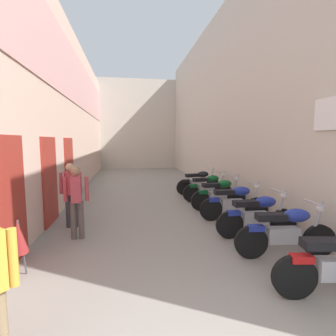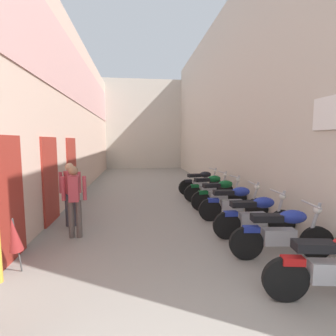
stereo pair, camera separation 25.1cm
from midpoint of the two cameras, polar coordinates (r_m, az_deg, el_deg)
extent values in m
plane|color=gray|center=(8.53, -1.95, -8.11)|extent=(34.24, 34.24, 0.00)
cube|color=beige|center=(10.54, -20.19, 11.56)|extent=(0.40, 18.24, 6.32)
cube|color=#9E2D23|center=(5.06, -31.36, -6.16)|extent=(0.06, 1.10, 2.20)
cube|color=#9E2D23|center=(7.09, -24.14, -2.50)|extent=(0.06, 1.10, 2.20)
cube|color=#9E2D23|center=(9.20, -20.20, -0.47)|extent=(0.06, 1.10, 2.20)
cube|color=#DBA39E|center=(10.72, -19.33, 19.04)|extent=(0.04, 18.24, 2.02)
cube|color=beige|center=(11.03, 13.41, 14.18)|extent=(0.40, 18.24, 7.34)
cube|color=white|center=(5.47, 34.21, 10.34)|extent=(0.04, 0.90, 0.60)
cube|color=beige|center=(20.40, -5.21, 9.64)|extent=(8.69, 2.00, 6.70)
cylinder|color=black|center=(3.96, 26.80, -21.58)|extent=(0.60, 0.18, 0.60)
cube|color=#9E9EA3|center=(4.17, 34.50, -18.75)|extent=(0.59, 0.29, 0.28)
cube|color=black|center=(3.93, 31.87, -14.76)|extent=(0.55, 0.30, 0.12)
cube|color=#AD1414|center=(3.88, 28.12, -17.98)|extent=(0.30, 0.18, 0.10)
cylinder|color=black|center=(5.41, 31.71, -14.23)|extent=(0.61, 0.15, 0.60)
cylinder|color=black|center=(4.88, 18.71, -15.82)|extent=(0.61, 0.15, 0.60)
cube|color=#9E9EA3|center=(5.05, 25.11, -13.87)|extent=(0.58, 0.26, 0.28)
ellipsoid|color=navy|center=(5.05, 27.69, -9.73)|extent=(0.51, 0.31, 0.24)
cube|color=black|center=(4.86, 22.81, -10.37)|extent=(0.54, 0.28, 0.12)
cylinder|color=#9E9EA3|center=(5.27, 31.27, -10.75)|extent=(0.25, 0.09, 0.77)
cylinder|color=#9E9EA3|center=(5.15, 30.83, -7.08)|extent=(0.10, 0.58, 0.04)
sphere|color=silver|center=(5.23, 31.90, -8.06)|extent=(0.14, 0.14, 0.14)
cube|color=navy|center=(4.82, 19.74, -12.86)|extent=(0.29, 0.17, 0.10)
cylinder|color=black|center=(6.23, 25.43, -11.25)|extent=(0.60, 0.09, 0.60)
cylinder|color=black|center=(5.69, 14.41, -12.49)|extent=(0.60, 0.09, 0.60)
cube|color=#9E9EA3|center=(5.88, 19.78, -10.83)|extent=(0.56, 0.21, 0.28)
ellipsoid|color=navy|center=(5.89, 21.94, -7.26)|extent=(0.48, 0.27, 0.24)
cube|color=black|center=(5.69, 17.81, -7.77)|extent=(0.52, 0.23, 0.12)
cylinder|color=#9E9EA3|center=(6.10, 25.02, -8.18)|extent=(0.25, 0.06, 0.77)
cylinder|color=#9E9EA3|center=(5.99, 24.60, -4.99)|extent=(0.04, 0.58, 0.04)
sphere|color=silver|center=(6.08, 25.53, -5.85)|extent=(0.14, 0.14, 0.14)
cube|color=navy|center=(5.64, 15.25, -9.91)|extent=(0.28, 0.14, 0.10)
cylinder|color=black|center=(7.19, 20.38, -8.73)|extent=(0.60, 0.12, 0.60)
cylinder|color=black|center=(6.80, 10.54, -9.30)|extent=(0.60, 0.12, 0.60)
cube|color=#9E9EA3|center=(6.93, 15.23, -8.11)|extent=(0.57, 0.24, 0.28)
ellipsoid|color=navy|center=(6.92, 17.13, -5.12)|extent=(0.50, 0.29, 0.24)
cube|color=black|center=(6.78, 13.46, -5.42)|extent=(0.53, 0.26, 0.12)
cylinder|color=#9E9EA3|center=(7.09, 19.96, -6.03)|extent=(0.25, 0.08, 0.77)
cylinder|color=#9E9EA3|center=(7.00, 19.54, -3.26)|extent=(0.08, 0.58, 0.04)
sphere|color=silver|center=(7.06, 20.41, -4.03)|extent=(0.14, 0.14, 0.14)
cube|color=navy|center=(6.76, 11.24, -7.15)|extent=(0.29, 0.16, 0.10)
cylinder|color=black|center=(8.28, 16.35, -6.66)|extent=(0.61, 0.16, 0.60)
cylinder|color=black|center=(7.72, 8.30, -7.40)|extent=(0.61, 0.16, 0.60)
cube|color=#9E9EA3|center=(7.93, 12.16, -6.22)|extent=(0.58, 0.27, 0.28)
ellipsoid|color=#0F5123|center=(7.97, 13.70, -3.56)|extent=(0.51, 0.32, 0.24)
cube|color=black|center=(7.77, 10.70, -3.89)|extent=(0.54, 0.28, 0.12)
cylinder|color=#9E9EA3|center=(8.17, 16.00, -4.31)|extent=(0.25, 0.09, 0.77)
cylinder|color=#9E9EA3|center=(8.08, 15.65, -1.90)|extent=(0.11, 0.58, 0.04)
sphere|color=silver|center=(8.16, 16.36, -2.56)|extent=(0.14, 0.14, 0.14)
cube|color=#0F5123|center=(7.70, 8.88, -5.47)|extent=(0.30, 0.17, 0.10)
cylinder|color=black|center=(9.28, 13.60, -5.21)|extent=(0.61, 0.16, 0.60)
cylinder|color=black|center=(8.76, 6.37, -5.75)|extent=(0.61, 0.16, 0.60)
cube|color=#9E9EA3|center=(8.96, 9.81, -4.75)|extent=(0.58, 0.27, 0.28)
ellipsoid|color=#0F5123|center=(9.00, 11.18, -2.40)|extent=(0.51, 0.32, 0.24)
cube|color=black|center=(8.81, 8.49, -2.67)|extent=(0.55, 0.29, 0.12)
cylinder|color=#9E9EA3|center=(9.19, 13.27, -3.10)|extent=(0.25, 0.09, 0.77)
cylinder|color=#9E9EA3|center=(9.11, 12.93, -0.95)|extent=(0.11, 0.58, 0.04)
sphere|color=silver|center=(9.18, 13.58, -1.54)|extent=(0.14, 0.14, 0.14)
cube|color=#0F5123|center=(8.74, 6.88, -4.05)|extent=(0.30, 0.18, 0.10)
cylinder|color=black|center=(10.34, 11.33, -4.00)|extent=(0.61, 0.17, 0.60)
cylinder|color=black|center=(9.83, 4.84, -4.43)|extent=(0.61, 0.17, 0.60)
cube|color=#9E9EA3|center=(10.02, 7.92, -3.56)|extent=(0.58, 0.29, 0.28)
ellipsoid|color=black|center=(10.07, 9.15, -1.46)|extent=(0.51, 0.33, 0.24)
cube|color=black|center=(9.88, 6.73, -1.69)|extent=(0.55, 0.30, 0.12)
cylinder|color=#9E9EA3|center=(10.25, 11.03, -2.10)|extent=(0.25, 0.10, 0.77)
cylinder|color=#9E9EA3|center=(10.17, 10.72, -0.16)|extent=(0.13, 0.58, 0.04)
sphere|color=silver|center=(10.24, 11.31, -0.70)|extent=(0.14, 0.14, 0.14)
cube|color=black|center=(9.81, 5.29, -2.91)|extent=(0.30, 0.18, 0.10)
cylinder|color=#564C47|center=(5.91, -19.86, -10.86)|extent=(0.12, 0.12, 0.82)
cylinder|color=#564C47|center=(5.87, -18.31, -10.90)|extent=(0.12, 0.12, 0.82)
cube|color=#B23D47|center=(5.73, -19.33, -4.36)|extent=(0.24, 0.36, 0.54)
sphere|color=#997051|center=(5.68, -19.46, -0.58)|extent=(0.20, 0.20, 0.20)
cylinder|color=#B23D47|center=(5.78, -21.47, -4.35)|extent=(0.08, 0.08, 0.52)
cylinder|color=#B23D47|center=(5.69, -17.15, -4.36)|extent=(0.08, 0.08, 0.52)
cylinder|color=#383842|center=(6.72, -20.71, -8.83)|extent=(0.12, 0.12, 0.82)
cylinder|color=#383842|center=(6.68, -19.36, -8.86)|extent=(0.12, 0.12, 0.82)
cube|color=#B23D47|center=(6.56, -20.26, -3.10)|extent=(0.34, 0.39, 0.54)
sphere|color=tan|center=(6.51, -20.38, 0.21)|extent=(0.20, 0.20, 0.20)
cylinder|color=#B23D47|center=(6.61, -22.12, -3.10)|extent=(0.08, 0.08, 0.52)
cylinder|color=#B23D47|center=(6.51, -18.37, -3.09)|extent=(0.08, 0.08, 0.52)
cylinder|color=#4C4C4C|center=(4.67, -29.56, -15.04)|extent=(0.02, 0.22, 0.93)
cone|color=maroon|center=(4.53, -30.10, -12.91)|extent=(0.20, 0.31, 0.58)
camera|label=1|loc=(0.13, -89.02, 0.11)|focal=26.96mm
camera|label=2|loc=(0.13, 90.98, -0.11)|focal=26.96mm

